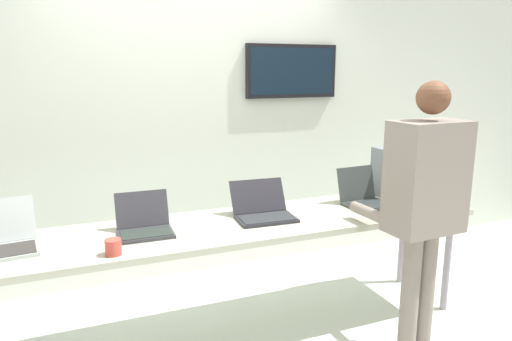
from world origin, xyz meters
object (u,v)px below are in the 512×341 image
(equipment_box, at_px, (401,172))
(laptop_station_3, at_px, (364,197))
(person, at_px, (424,197))
(laptop_station_2, at_px, (263,210))
(laptop_station_0, at_px, (0,240))
(workbench, at_px, (241,230))
(coffee_mug, at_px, (113,247))
(laptop_station_1, at_px, (144,224))

(equipment_box, height_order, laptop_station_3, equipment_box)
(equipment_box, distance_m, person, 0.91)
(equipment_box, distance_m, laptop_station_2, 1.23)
(laptop_station_0, relative_size, laptop_station_2, 1.02)
(laptop_station_0, bearing_deg, workbench, -1.87)
(laptop_station_0, height_order, person, person)
(equipment_box, bearing_deg, workbench, -173.35)
(equipment_box, xyz_separation_m, coffee_mug, (-2.20, -0.41, -0.14))
(coffee_mug, bearing_deg, laptop_station_3, 9.31)
(laptop_station_1, xyz_separation_m, laptop_station_2, (0.78, 0.01, -0.00))
(laptop_station_3, bearing_deg, workbench, -177.50)
(laptop_station_0, relative_size, coffee_mug, 4.64)
(laptop_station_3, relative_size, person, 0.20)
(workbench, height_order, coffee_mug, coffee_mug)
(laptop_station_1, bearing_deg, coffee_mug, -126.13)
(workbench, relative_size, coffee_mug, 37.16)
(workbench, bearing_deg, equipment_box, 6.65)
(person, bearing_deg, laptop_station_3, 85.30)
(equipment_box, distance_m, laptop_station_3, 0.45)
(person, relative_size, coffee_mug, 19.52)
(workbench, height_order, equipment_box, equipment_box)
(laptop_station_1, bearing_deg, workbench, -3.08)
(laptop_station_0, relative_size, laptop_station_3, 1.19)
(laptop_station_3, distance_m, person, 0.69)
(laptop_station_0, xyz_separation_m, person, (2.29, -0.67, 0.18))
(workbench, distance_m, laptop_station_2, 0.20)
(laptop_station_0, xyz_separation_m, laptop_station_1, (0.77, -0.01, -0.00))
(equipment_box, bearing_deg, coffee_mug, -169.40)
(equipment_box, bearing_deg, person, -120.97)
(workbench, xyz_separation_m, laptop_station_1, (-0.61, 0.03, 0.10))
(laptop_station_0, bearing_deg, equipment_box, 2.41)
(workbench, distance_m, laptop_station_1, 0.62)
(laptop_station_3, bearing_deg, person, -94.70)
(workbench, bearing_deg, person, -34.25)
(laptop_station_0, height_order, laptop_station_2, laptop_station_0)
(equipment_box, xyz_separation_m, laptop_station_3, (-0.42, -0.12, -0.13))
(workbench, xyz_separation_m, person, (0.91, -0.62, 0.29))
(workbench, bearing_deg, laptop_station_3, 2.50)
(laptop_station_0, bearing_deg, person, -16.20)
(workbench, distance_m, equipment_box, 1.41)
(person, bearing_deg, coffee_mug, 167.87)
(equipment_box, xyz_separation_m, laptop_station_1, (-1.99, -0.13, -0.13))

